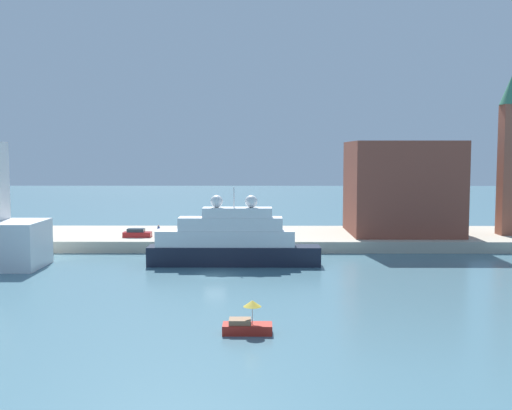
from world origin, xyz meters
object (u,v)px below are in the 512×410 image
at_px(bell_tower, 510,149).
at_px(parked_car, 137,233).
at_px(harbor_building, 402,188).
at_px(person_figure, 159,231).
at_px(large_yacht, 231,241).
at_px(mooring_bollard, 273,238).
at_px(small_motorboat, 247,324).

xyz_separation_m(bell_tower, parked_car, (-57.23, -3.25, -12.85)).
bearing_deg(harbor_building, parked_car, -173.11).
xyz_separation_m(parked_car, person_figure, (3.19, 0.59, 0.28)).
xyz_separation_m(harbor_building, person_figure, (-37.89, -4.37, -6.42)).
bearing_deg(large_yacht, person_figure, 128.59).
bearing_deg(large_yacht, parked_car, 136.54).
bearing_deg(mooring_bollard, bell_tower, 9.99).
bearing_deg(bell_tower, small_motorboat, -129.78).
relative_size(bell_tower, person_figure, 13.63).
bearing_deg(bell_tower, large_yacht, -157.54).
distance_m(parked_car, mooring_bollard, 20.82).
relative_size(bell_tower, parked_car, 5.84).
bearing_deg(small_motorboat, person_figure, 107.95).
xyz_separation_m(large_yacht, bell_tower, (42.23, 17.45, 12.01)).
height_order(small_motorboat, person_figure, person_figure).
height_order(small_motorboat, harbor_building, harbor_building).
distance_m(harbor_building, bell_tower, 17.37).
bearing_deg(bell_tower, person_figure, -177.19).
distance_m(person_figure, mooring_bollard, 17.80).
bearing_deg(person_figure, bell_tower, 2.81).
relative_size(parked_car, person_figure, 2.33).
bearing_deg(parked_car, small_motorboat, -68.18).
height_order(small_motorboat, parked_car, parked_car).
bearing_deg(person_figure, harbor_building, 6.58).
distance_m(small_motorboat, parked_car, 47.66).
distance_m(large_yacht, parked_car, 20.67).
relative_size(harbor_building, bell_tower, 0.67).
bearing_deg(small_motorboat, harbor_building, 64.59).
xyz_separation_m(large_yacht, small_motorboat, (2.71, -30.01, -2.30)).
bearing_deg(small_motorboat, large_yacht, 95.16).
xyz_separation_m(small_motorboat, person_figure, (-14.52, 44.81, 1.73)).
distance_m(harbor_building, mooring_bollard, 23.11).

